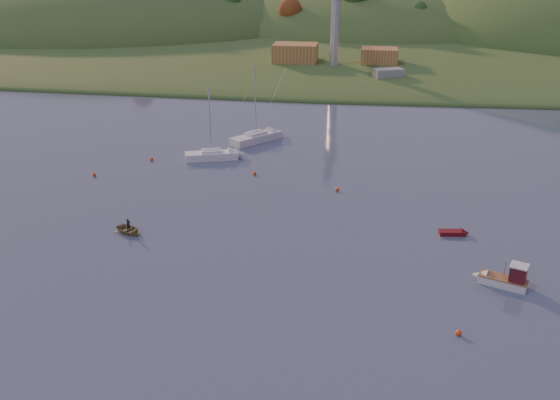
# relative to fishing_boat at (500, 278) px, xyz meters

# --- Properties ---
(ground) EXTENTS (500.00, 500.00, 0.00)m
(ground) POSITION_rel_fishing_boat_xyz_m (-24.07, -19.45, -0.74)
(ground) COLOR #364158
(ground) RESTS_ON ground
(far_shore) EXTENTS (620.00, 220.00, 1.50)m
(far_shore) POSITION_rel_fishing_boat_xyz_m (-24.07, 210.55, -0.74)
(far_shore) COLOR #2D5421
(far_shore) RESTS_ON ground
(shore_slope) EXTENTS (640.00, 150.00, 7.00)m
(shore_slope) POSITION_rel_fishing_boat_xyz_m (-24.07, 145.55, -0.74)
(shore_slope) COLOR #2D5421
(shore_slope) RESTS_ON ground
(hill_left) EXTENTS (170.00, 140.00, 44.00)m
(hill_left) POSITION_rel_fishing_boat_xyz_m (-114.07, 180.55, -0.74)
(hill_left) COLOR #2D5421
(hill_left) RESTS_ON ground
(hill_center) EXTENTS (140.00, 120.00, 36.00)m
(hill_center) POSITION_rel_fishing_boat_xyz_m (-14.07, 190.55, -0.74)
(hill_center) COLOR #2D5421
(hill_center) RESTS_ON ground
(hillside_trees) EXTENTS (280.00, 50.00, 32.00)m
(hillside_trees) POSITION_rel_fishing_boat_xyz_m (-24.07, 165.55, -0.74)
(hillside_trees) COLOR #1B4E1D
(hillside_trees) RESTS_ON ground
(wharf) EXTENTS (42.00, 16.00, 2.40)m
(wharf) POSITION_rel_fishing_boat_xyz_m (-19.07, 102.55, 0.46)
(wharf) COLOR slate
(wharf) RESTS_ON ground
(shed_west) EXTENTS (11.00, 8.00, 4.80)m
(shed_west) POSITION_rel_fishing_boat_xyz_m (-32.07, 103.55, 4.06)
(shed_west) COLOR olive
(shed_west) RESTS_ON wharf
(shed_east) EXTENTS (9.00, 7.00, 4.00)m
(shed_east) POSITION_rel_fishing_boat_xyz_m (-11.07, 104.55, 3.66)
(shed_east) COLOR olive
(shed_east) RESTS_ON wharf
(dock_crane) EXTENTS (3.20, 28.00, 20.30)m
(dock_crane) POSITION_rel_fishing_boat_xyz_m (-22.07, 98.94, 16.43)
(dock_crane) COLOR #B7B7BC
(dock_crane) RESTS_ON wharf
(fishing_boat) EXTENTS (5.49, 3.50, 3.36)m
(fishing_boat) POSITION_rel_fishing_boat_xyz_m (0.00, 0.00, 0.00)
(fishing_boat) COLOR silver
(fishing_boat) RESTS_ON ground
(sailboat_near) EXTENTS (7.95, 8.71, 12.62)m
(sailboat_near) POSITION_rel_fishing_boat_xyz_m (-31.34, 42.80, 0.06)
(sailboat_near) COLOR silver
(sailboat_near) RESTS_ON ground
(sailboat_far) EXTENTS (8.29, 4.69, 11.02)m
(sailboat_far) POSITION_rel_fishing_boat_xyz_m (-36.47, 32.95, -0.02)
(sailboat_far) COLOR white
(sailboat_far) RESTS_ON ground
(canoe) EXTENTS (4.34, 4.00, 0.73)m
(canoe) POSITION_rel_fishing_boat_xyz_m (-39.40, 6.07, -0.38)
(canoe) COLOR olive
(canoe) RESTS_ON ground
(paddler) EXTENTS (0.58, 0.64, 1.48)m
(paddler) POSITION_rel_fishing_boat_xyz_m (-39.40, 6.07, -0.00)
(paddler) COLOR black
(paddler) RESTS_ON ground
(red_tender) EXTENTS (3.46, 1.53, 1.14)m
(red_tender) POSITION_rel_fishing_boat_xyz_m (-2.57, 10.86, -0.51)
(red_tender) COLOR #590C0F
(red_tender) RESTS_ON ground
(work_vessel) EXTENTS (16.62, 11.67, 4.04)m
(work_vessel) POSITION_rel_fishing_boat_xyz_m (-9.07, 89.87, 0.70)
(work_vessel) COLOR slate
(work_vessel) RESTS_ON ground
(buoy_0) EXTENTS (0.50, 0.50, 0.50)m
(buoy_0) POSITION_rel_fishing_boat_xyz_m (-4.87, -9.22, -0.49)
(buoy_0) COLOR #F1430C
(buoy_0) RESTS_ON ground
(buoy_1) EXTENTS (0.50, 0.50, 0.50)m
(buoy_1) POSITION_rel_fishing_boat_xyz_m (-16.78, 22.39, -0.49)
(buoy_1) COLOR #F1430C
(buoy_1) RESTS_ON ground
(buoy_2) EXTENTS (0.50, 0.50, 0.50)m
(buoy_2) POSITION_rel_fishing_boat_xyz_m (-51.06, 23.28, -0.49)
(buoy_2) COLOR #F1430C
(buoy_2) RESTS_ON ground
(buoy_3) EXTENTS (0.50, 0.50, 0.50)m
(buoy_3) POSITION_rel_fishing_boat_xyz_m (-45.26, 30.95, -0.49)
(buoy_3) COLOR #F1430C
(buoy_3) RESTS_ON ground
(buoy_4) EXTENTS (0.50, 0.50, 0.50)m
(buoy_4) POSITION_rel_fishing_boat_xyz_m (-28.74, 26.96, -0.49)
(buoy_4) COLOR #F1430C
(buoy_4) RESTS_ON ground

